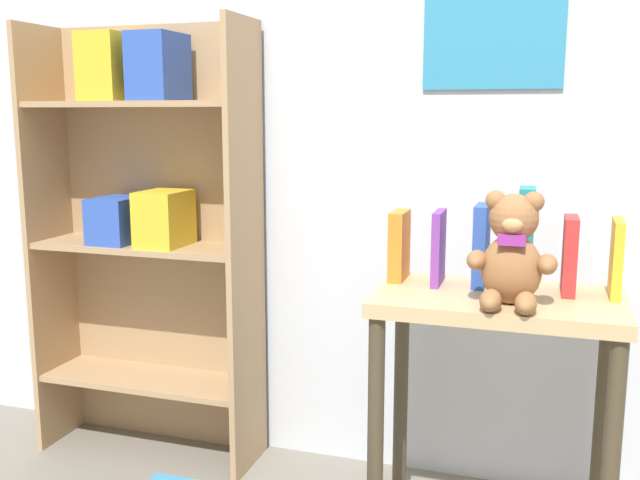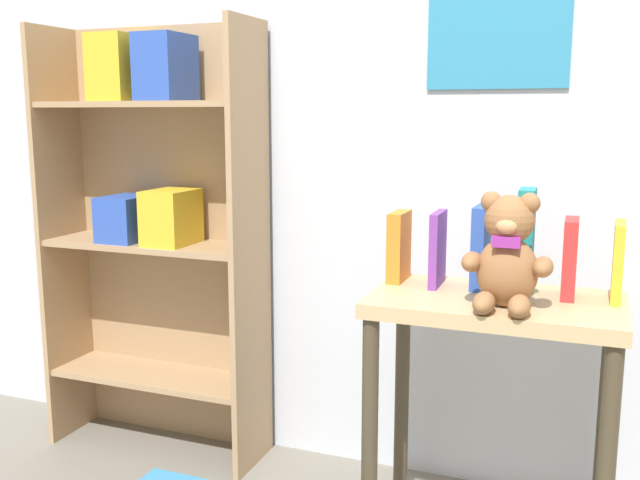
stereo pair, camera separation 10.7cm
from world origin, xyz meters
The scene contains 10 objects.
wall_back centered at (0.00, 1.48, 1.25)m, with size 4.80×0.07×2.50m.
bookshelf_side centered at (-0.85, 1.34, 0.78)m, with size 0.71×0.24×1.36m.
display_table centered at (0.24, 1.14, 0.52)m, with size 0.59×0.36×0.65m.
teddy_bear centered at (0.27, 1.05, 0.77)m, with size 0.20×0.18×0.26m.
book_standing_orange centered at (-0.03, 1.23, 0.74)m, with size 0.04×0.12×0.18m, color orange.
book_standing_purple centered at (0.08, 1.21, 0.75)m, with size 0.02×0.13×0.19m, color purple.
book_standing_blue centered at (0.18, 1.22, 0.76)m, with size 0.03×0.12×0.21m, color #2D51B7.
book_standing_teal centered at (0.29, 1.23, 0.78)m, with size 0.04×0.11×0.26m, color teal.
book_standing_red centered at (0.40, 1.20, 0.75)m, with size 0.03×0.12×0.19m, color red.
book_standing_yellow centered at (0.50, 1.22, 0.75)m, with size 0.02×0.14×0.19m, color gold.
Camera 2 is at (0.45, -0.56, 1.09)m, focal length 40.00 mm.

